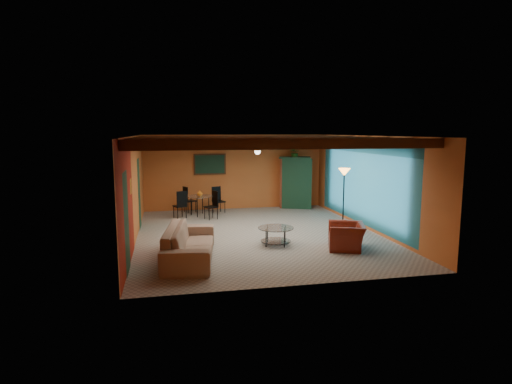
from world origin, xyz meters
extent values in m
cube|color=gray|center=(0.00, 0.00, 0.00)|extent=(6.50, 8.00, 0.01)
cube|color=silver|center=(0.00, 0.00, 2.70)|extent=(6.50, 8.00, 0.01)
cube|color=#C6642D|center=(0.00, 4.00, 1.35)|extent=(6.50, 0.02, 2.70)
cube|color=maroon|center=(-3.25, 0.00, 1.35)|extent=(0.02, 8.00, 2.70)
cube|color=#2A6F7B|center=(3.25, 0.00, 1.35)|extent=(0.02, 8.00, 2.70)
imported|color=#8F6F5C|center=(-1.96, -1.98, 0.37)|extent=(1.34, 2.66, 0.74)
imported|color=maroon|center=(1.80, -1.88, 0.31)|extent=(1.10, 1.17, 0.62)
cube|color=maroon|center=(2.20, 3.70, 0.92)|extent=(1.16, 0.85, 1.83)
cube|color=black|center=(-0.90, 3.96, 1.65)|extent=(1.05, 0.03, 0.65)
imported|color=#26661E|center=(2.20, 3.70, 2.06)|extent=(0.45, 0.40, 0.45)
imported|color=orange|center=(-1.36, 2.95, 1.02)|extent=(0.22, 0.22, 0.20)
camera|label=1|loc=(-2.39, -11.14, 2.83)|focal=29.55mm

